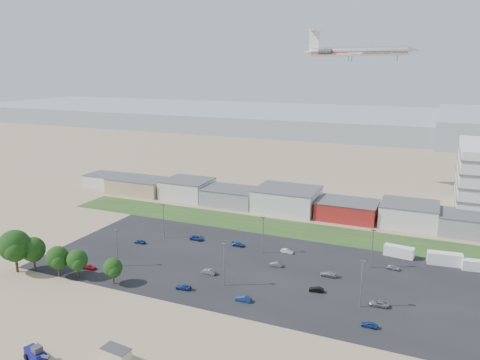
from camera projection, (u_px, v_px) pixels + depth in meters
The scene contains 36 objects.
ground at pixel (215, 300), 105.05m from camera, with size 700.00×700.00×0.00m, color #8C7559.
parking_lot at pixel (267, 269), 120.95m from camera, with size 120.00×50.00×0.01m, color black.
grass_strip at pixel (286, 228), 151.43m from camera, with size 160.00×16.00×0.02m, color #24481B.
hills_backdrop at pixel (437, 127), 369.51m from camera, with size 700.00×200.00×9.00m, color gray, non-canonical shape.
building_row at pixel (259, 196), 174.00m from camera, with size 170.00×20.00×8.00m, color silver, non-canonical shape.
portable_shed at pixel (116, 355), 82.66m from camera, with size 5.26×2.73×2.65m, color beige, non-canonical shape.
telehandler at pixel (35, 353), 82.86m from camera, with size 7.70×2.57×3.21m, color #0C0D66, non-canonical shape.
box_trailer_a at pixel (399, 251), 128.58m from camera, with size 7.93×2.48×2.97m, color silver, non-canonical shape.
box_trailer_b at pixel (445, 259), 123.33m from camera, with size 8.71×2.72×3.27m, color silver, non-canonical shape.
box_trailer_c at pixel (477, 266), 119.77m from camera, with size 7.28×2.28×2.73m, color silver, non-canonical shape.
tree_far_left at pixel (15, 249), 117.78m from camera, with size 8.45×8.45×12.67m, color black, non-canonical shape.
tree_left at pixel (33, 252), 119.26m from camera, with size 6.68×6.68×10.03m, color black, non-canonical shape.
tree_mid at pixel (58, 260), 115.74m from camera, with size 5.96×5.96×8.94m, color black, non-canonical shape.
tree_right at pixel (77, 262), 115.17m from camera, with size 5.49×5.49×8.23m, color black, non-canonical shape.
tree_near at pixel (113, 269), 111.94m from camera, with size 4.91×4.91×7.36m, color black, non-canonical shape.
lightpole_front_l at pixel (117, 248), 121.67m from camera, with size 1.17×0.49×9.97m, color slate, non-canonical shape.
lightpole_front_m at pixel (224, 265), 110.64m from camera, with size 1.26×0.52×10.67m, color slate, non-canonical shape.
lightpole_front_r at pixel (361, 284), 100.59m from camera, with size 1.27×0.53×10.80m, color slate, non-canonical shape.
lightpole_back_l at pixel (164, 221), 142.02m from camera, with size 1.25×0.52×10.64m, color slate, non-canonical shape.
lightpole_back_m at pixel (263, 235), 130.18m from camera, with size 1.24×0.52×10.57m, color slate, non-canonical shape.
lightpole_back_r at pixel (372, 249), 120.59m from camera, with size 1.23×0.51×10.42m, color slate, non-canonical shape.
airliner at pixel (359, 51), 185.08m from camera, with size 47.16×32.15×13.93m, color silver, non-canonical shape.
parked_car_0 at pixel (379, 304), 102.06m from camera, with size 1.93×4.19×1.16m, color #A5A5AA.
parked_car_1 at pixel (316, 290), 108.56m from camera, with size 1.22×3.49×1.15m, color black.
parked_car_2 at pixel (370, 325), 93.80m from camera, with size 1.35×3.35×1.14m, color navy.
parked_car_3 at pixel (183, 287), 109.78m from camera, with size 1.56×3.84×1.11m, color navy.
parked_car_4 at pixel (209, 272), 117.94m from camera, with size 1.35×3.87×1.27m, color #595B5E.
parked_car_5 at pixel (140, 242), 138.41m from camera, with size 1.36×3.39×1.15m, color navy.
parked_car_6 at pixel (238, 244), 136.20m from camera, with size 1.61×3.97×1.15m, color navy.
parked_car_7 at pixel (276, 264), 122.43m from camera, with size 1.21×3.46×1.14m, color #595B5E.
parked_car_8 at pixel (393, 267), 120.50m from camera, with size 1.36×3.39×1.15m, color #A5A5AA.
parked_car_9 at pixel (197, 238), 141.12m from camera, with size 2.01×4.37×1.21m, color navy.
parked_car_10 at pixel (89, 267), 120.76m from camera, with size 1.60×3.93×1.14m, color maroon.
parked_car_11 at pixel (287, 251), 131.21m from camera, with size 1.24×3.54×1.17m, color silver.
parked_car_12 at pixel (328, 274), 116.60m from camera, with size 1.73×4.26×1.24m, color #A5A5AA.
parked_car_13 at pixel (243, 299), 104.21m from camera, with size 1.27×3.64×1.20m, color navy.
Camera 1 is at (43.19, -85.65, 50.90)m, focal length 35.00 mm.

